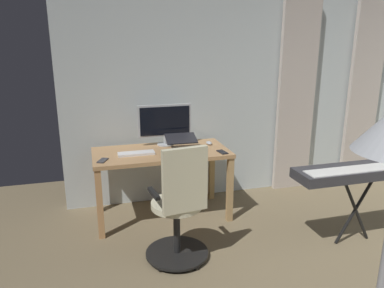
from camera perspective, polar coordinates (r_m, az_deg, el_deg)
back_room_partition at (r=4.72m, az=11.46°, el=8.72°), size 4.92×0.10×2.64m
curtain_left_panel at (r=5.39m, az=24.74°, el=6.79°), size 0.44×0.06×2.33m
curtain_right_panel at (r=4.81m, az=15.64°, el=6.72°), size 0.48×0.06×2.33m
desk at (r=3.95m, az=-4.71°, el=-2.43°), size 1.41×0.68×0.75m
office_chair at (r=3.19m, az=-1.94°, el=-10.06°), size 0.56×0.56×1.07m
computer_monitor at (r=4.08m, az=-4.19°, el=3.36°), size 0.59×0.18×0.45m
computer_keyboard at (r=3.82m, az=-8.53°, el=-1.43°), size 0.37×0.13×0.02m
laptop at (r=3.86m, az=-1.49°, el=-0.44°), size 0.34×0.34×0.16m
computer_mouse at (r=4.14m, az=2.61°, el=0.16°), size 0.06×0.10×0.04m
cell_phone_face_up at (r=3.86m, az=4.66°, el=-1.23°), size 0.09×0.15×0.01m
cell_phone_by_monitor at (r=3.69m, az=-13.52°, el=-2.47°), size 0.12×0.16×0.01m
piano_keyboard at (r=3.74m, az=24.39°, el=-4.00°), size 1.27×0.32×0.77m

